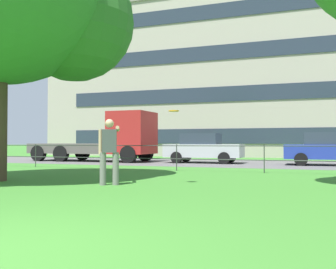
{
  "coord_description": "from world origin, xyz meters",
  "views": [
    {
      "loc": [
        3.0,
        -2.85,
        1.07
      ],
      "look_at": [
        -1.03,
        8.4,
        1.32
      ],
      "focal_mm": 41.2,
      "sensor_mm": 36.0,
      "label": 1
    }
  ],
  "objects_px": {
    "car_silver_left": "(203,148)",
    "flatbed_truck_right": "(109,140)",
    "apartment_building_background": "(271,82)",
    "person_thrower": "(109,149)",
    "frisbee": "(174,111)",
    "car_blue_center": "(328,149)"
  },
  "relations": [
    {
      "from": "frisbee",
      "to": "car_silver_left",
      "type": "bearing_deg",
      "value": 100.39
    },
    {
      "from": "person_thrower",
      "to": "apartment_building_background",
      "type": "xyz_separation_m",
      "value": [
        1.83,
        25.99,
        5.43
      ]
    },
    {
      "from": "car_blue_center",
      "to": "person_thrower",
      "type": "bearing_deg",
      "value": -117.59
    },
    {
      "from": "person_thrower",
      "to": "car_silver_left",
      "type": "distance_m",
      "value": 11.01
    },
    {
      "from": "apartment_building_background",
      "to": "person_thrower",
      "type": "bearing_deg",
      "value": -94.02
    },
    {
      "from": "flatbed_truck_right",
      "to": "car_blue_center",
      "type": "relative_size",
      "value": 1.83
    },
    {
      "from": "flatbed_truck_right",
      "to": "car_blue_center",
      "type": "distance_m",
      "value": 11.46
    },
    {
      "from": "flatbed_truck_right",
      "to": "car_silver_left",
      "type": "xyz_separation_m",
      "value": [
        5.39,
        0.34,
        -0.44
      ]
    },
    {
      "from": "person_thrower",
      "to": "frisbee",
      "type": "bearing_deg",
      "value": 23.91
    },
    {
      "from": "person_thrower",
      "to": "frisbee",
      "type": "distance_m",
      "value": 1.9
    },
    {
      "from": "car_silver_left",
      "to": "apartment_building_background",
      "type": "xyz_separation_m",
      "value": [
        2.23,
        14.99,
        5.55
      ]
    },
    {
      "from": "frisbee",
      "to": "car_blue_center",
      "type": "relative_size",
      "value": 0.08
    },
    {
      "from": "person_thrower",
      "to": "car_blue_center",
      "type": "bearing_deg",
      "value": 62.41
    },
    {
      "from": "person_thrower",
      "to": "car_silver_left",
      "type": "height_order",
      "value": "person_thrower"
    },
    {
      "from": "car_blue_center",
      "to": "flatbed_truck_right",
      "type": "bearing_deg",
      "value": -179.21
    },
    {
      "from": "car_blue_center",
      "to": "apartment_building_background",
      "type": "height_order",
      "value": "apartment_building_background"
    },
    {
      "from": "car_silver_left",
      "to": "apartment_building_background",
      "type": "bearing_deg",
      "value": 81.53
    },
    {
      "from": "frisbee",
      "to": "car_blue_center",
      "type": "distance_m",
      "value": 11.03
    },
    {
      "from": "person_thrower",
      "to": "car_silver_left",
      "type": "bearing_deg",
      "value": 92.11
    },
    {
      "from": "flatbed_truck_right",
      "to": "car_blue_center",
      "type": "height_order",
      "value": "flatbed_truck_right"
    },
    {
      "from": "car_silver_left",
      "to": "flatbed_truck_right",
      "type": "bearing_deg",
      "value": -176.38
    },
    {
      "from": "apartment_building_background",
      "to": "flatbed_truck_right",
      "type": "bearing_deg",
      "value": -116.44
    }
  ]
}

